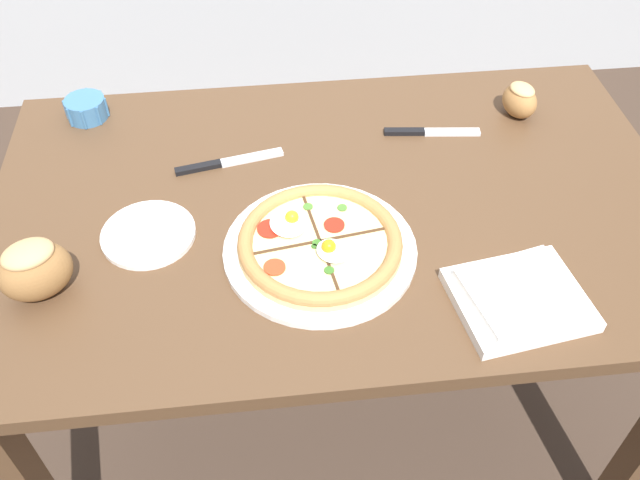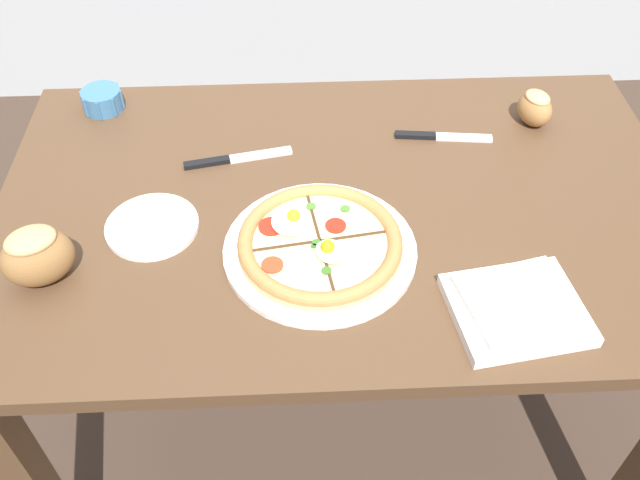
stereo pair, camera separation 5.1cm
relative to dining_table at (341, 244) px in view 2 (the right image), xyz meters
The scene contains 10 objects.
ground_plane 0.63m from the dining_table, ahead, with size 12.00×12.00×0.00m, color #3D2D23.
dining_table is the anchor object (origin of this frame).
pizza 0.18m from the dining_table, 111.25° to the right, with size 0.32×0.32×0.05m.
ramekin_bowl 0.59m from the dining_table, 147.06° to the left, with size 0.09×0.09×0.04m.
napkin_folded 0.39m from the dining_table, 47.00° to the right, with size 0.22×0.20×0.04m.
bread_piece_near 0.54m from the dining_table, 162.18° to the right, with size 0.14×0.12×0.10m.
bread_piece_mid 0.48m from the dining_table, 28.66° to the left, with size 0.09×0.10×0.07m.
knife_main 0.30m from the dining_table, 40.08° to the left, with size 0.19×0.04×0.01m.
knife_spare 0.26m from the dining_table, 146.79° to the left, with size 0.21×0.06×0.01m.
side_saucer 0.36m from the dining_table, behind, with size 0.16×0.16×0.01m.
Camera 2 is at (-0.08, -0.90, 1.57)m, focal length 38.00 mm.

